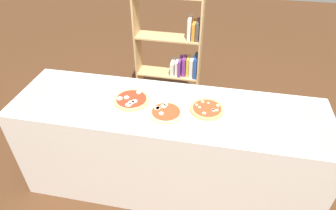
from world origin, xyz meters
TOP-DOWN VIEW (x-y plane):
  - ground_plane at (0.00, 0.00)m, footprint 12.00×12.00m
  - counter at (0.00, 0.00)m, footprint 2.50×0.71m
  - parchment_paper at (0.00, 0.00)m, footprint 2.33×0.53m
  - pizza_mozzarella_0 at (-0.30, 0.02)m, footprint 0.28×0.28m
  - pizza_mozzarella_1 at (-0.00, -0.08)m, footprint 0.26×0.26m
  - pizza_mushroom_2 at (0.30, 0.02)m, footprint 0.26×0.26m
  - bookshelf at (-0.14, 1.24)m, footprint 0.76×0.25m

SIDE VIEW (x-z plane):
  - ground_plane at x=0.00m, z-range 0.00..0.00m
  - counter at x=0.00m, z-range 0.00..0.93m
  - bookshelf at x=-0.14m, z-range -0.05..1.36m
  - parchment_paper at x=0.00m, z-range 0.93..0.93m
  - pizza_mozzarella_1 at x=0.00m, z-range 0.92..0.95m
  - pizza_mushroom_2 at x=0.30m, z-range 0.92..0.95m
  - pizza_mozzarella_0 at x=-0.30m, z-range 0.92..0.95m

